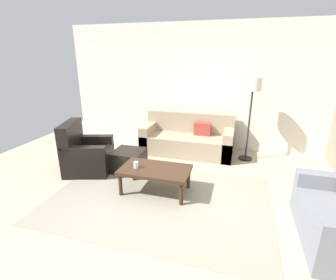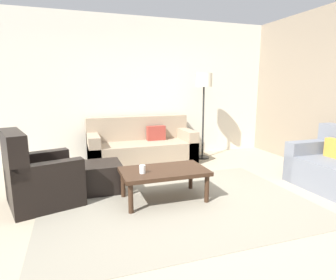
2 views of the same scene
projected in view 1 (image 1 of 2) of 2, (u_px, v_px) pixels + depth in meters
name	position (u px, v px, depth m)	size (l,w,h in m)	color
ground_plane	(158.00, 199.00, 3.84)	(8.00, 8.00, 0.00)	tan
rear_partition	(193.00, 87.00, 5.75)	(6.00, 0.12, 2.80)	silver
area_rug	(158.00, 199.00, 3.84)	(3.31, 2.26, 0.01)	gray
couch_main	(188.00, 139.00, 5.65)	(1.99, 0.88, 0.88)	gray
armchair_leather	(85.00, 155.00, 4.70)	(1.00, 1.00, 0.95)	black
ottoman	(129.00, 160.00, 4.75)	(0.56, 0.56, 0.40)	black
coffee_table	(155.00, 171.00, 3.95)	(1.10, 0.64, 0.41)	#382316
cup	(136.00, 165.00, 3.93)	(0.07, 0.07, 0.10)	white
lamp_standing	(252.00, 93.00, 4.87)	(0.32, 0.32, 1.71)	black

